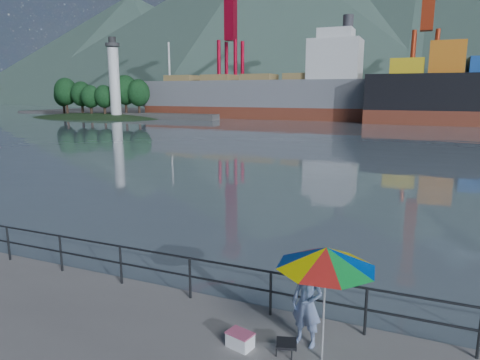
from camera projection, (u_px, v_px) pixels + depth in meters
name	position (u px, v px, depth m)	size (l,w,h in m)	color
harbor_water	(403.00, 109.00, 126.15)	(500.00, 280.00, 0.00)	slate
far_dock	(446.00, 116.00, 88.97)	(200.00, 40.00, 0.40)	#514F4C
guardrail	(154.00, 271.00, 10.42)	(22.00, 0.06, 1.03)	#2D3033
lighthouse_islet	(96.00, 115.00, 85.89)	(48.00, 26.40, 19.20)	#263F1E
fisherman	(307.00, 304.00, 8.12)	(0.62, 0.40, 1.69)	navy
beach_umbrella	(326.00, 257.00, 7.41)	(2.21, 2.21, 2.16)	white
folding_stool	(286.00, 348.00, 7.94)	(0.46, 0.46, 0.24)	black
cooler_bag	(240.00, 340.00, 8.16)	(0.48, 0.32, 0.28)	white
fishing_rod	(303.00, 314.00, 9.39)	(0.02, 0.02, 2.32)	black
bulk_carrier	(266.00, 95.00, 82.88)	(46.97, 8.13, 14.50)	brown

